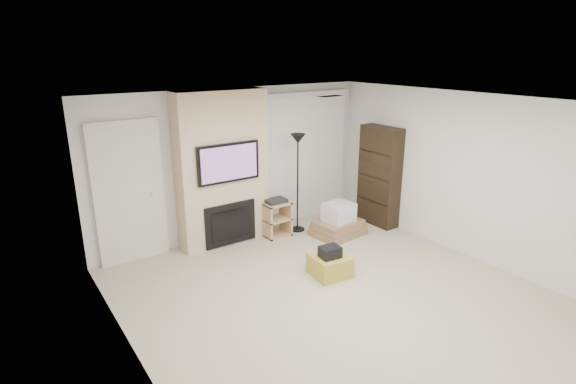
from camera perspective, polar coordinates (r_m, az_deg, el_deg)
floor at (r=5.99m, az=6.75°, el=-13.47°), size 5.00×5.50×0.00m
ceiling at (r=5.17m, az=7.76°, el=11.02°), size 5.00×5.50×0.00m
wall_back at (r=7.62m, az=-6.68°, el=3.62°), size 5.00×0.00×2.50m
wall_left at (r=4.32m, az=-18.69°, el=-8.49°), size 0.00×5.50×2.50m
wall_right at (r=7.30m, az=22.04°, el=1.80°), size 0.00×5.50×2.50m
hvac_vent at (r=6.03m, az=5.42°, el=12.00°), size 0.35×0.18×0.01m
ottoman at (r=6.50m, az=5.32°, el=-9.24°), size 0.55×0.55×0.30m
black_bag at (r=6.36m, az=5.35°, el=-7.60°), size 0.30×0.25×0.16m
fireplace_wall at (r=7.29m, az=-8.31°, el=2.79°), size 1.50×0.47×2.50m
entry_door at (r=7.01m, az=-19.51°, el=-0.21°), size 1.02×0.11×2.14m
vertical_blinds at (r=8.31m, az=2.04°, el=5.07°), size 1.98×0.10×2.37m
floor_lamp at (r=7.64m, az=1.26°, el=4.68°), size 0.26×0.26×1.74m
av_stand at (r=7.72m, az=-1.54°, el=-3.10°), size 0.45×0.38×0.66m
box_stack at (r=7.83m, az=6.40°, el=-3.92°), size 0.91×0.72×0.57m
bookshelf at (r=8.26m, az=11.52°, el=1.98°), size 0.30×0.80×1.80m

